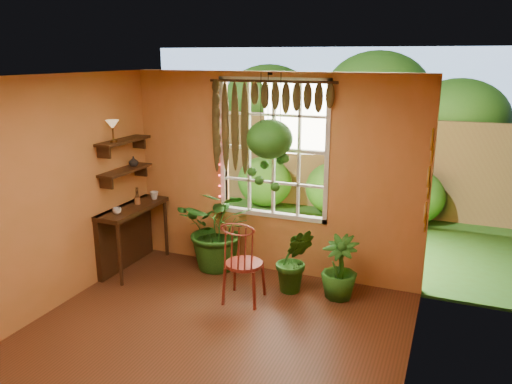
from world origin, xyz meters
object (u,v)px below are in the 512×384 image
hanging_basket (270,143)px  potted_plant_mid (294,260)px  counter_ledge (128,229)px  windsor_chair (243,274)px  potted_plant_left (220,228)px

hanging_basket → potted_plant_mid: bearing=-32.0°
potted_plant_mid → hanging_basket: 1.50m
potted_plant_mid → hanging_basket: size_ratio=0.58×
counter_ledge → potted_plant_mid: counter_ledge is taller
counter_ledge → hanging_basket: bearing=11.8°
windsor_chair → potted_plant_left: windsor_chair is taller
windsor_chair → hanging_basket: bearing=82.4°
potted_plant_left → potted_plant_mid: size_ratio=1.39×
potted_plant_left → hanging_basket: hanging_basket is taller
counter_ledge → windsor_chair: windsor_chair is taller
counter_ledge → hanging_basket: hanging_basket is taller
potted_plant_mid → hanging_basket: bearing=148.0°
potted_plant_left → hanging_basket: size_ratio=0.81×
counter_ledge → hanging_basket: size_ratio=0.82×
counter_ledge → potted_plant_left: potted_plant_left is taller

